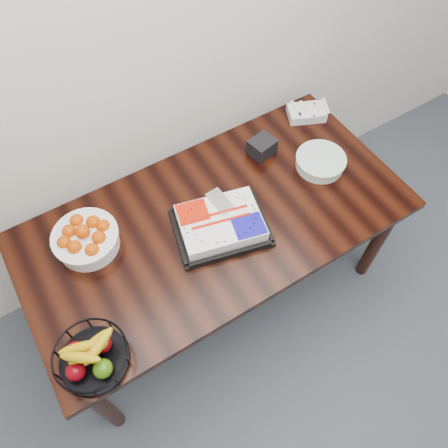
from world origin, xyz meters
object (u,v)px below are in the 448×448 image
table (216,229)px  plate_stack (320,162)px  tangerine_bowl (85,236)px  fruit_basket (92,357)px  cake_tray (220,224)px  napkin_box (262,147)px

table → plate_stack: 0.62m
tangerine_bowl → plate_stack: (1.16, -0.17, -0.05)m
plate_stack → fruit_basket: bearing=-166.6°
fruit_basket → tangerine_bowl: bearing=70.3°
tangerine_bowl → fruit_basket: bearing=-109.7°
cake_tray → tangerine_bowl: size_ratio=1.66×
cake_tray → tangerine_bowl: (-0.54, 0.23, 0.04)m
table → cake_tray: (-0.01, -0.06, 0.13)m
fruit_basket → plate_stack: size_ratio=1.13×
tangerine_bowl → fruit_basket: size_ratio=1.03×
cake_tray → plate_stack: size_ratio=1.93×
napkin_box → fruit_basket: bearing=-154.5°
tangerine_bowl → fruit_basket: tangerine_bowl is taller
napkin_box → table: bearing=-151.4°
fruit_basket → table: bearing=23.7°
cake_tray → fruit_basket: size_ratio=1.72×
tangerine_bowl → napkin_box: 0.96m
fruit_basket → plate_stack: bearing=13.4°
table → plate_stack: bearing=-0.1°
fruit_basket → napkin_box: 1.26m
table → plate_stack: (0.61, -0.00, 0.12)m
table → fruit_basket: size_ratio=6.43×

